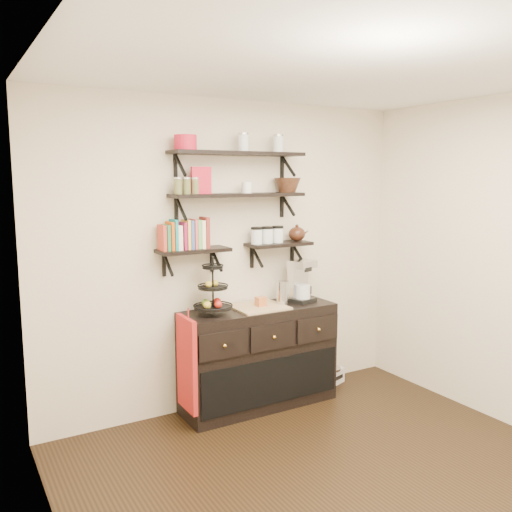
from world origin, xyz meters
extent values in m
plane|color=black|center=(0.00, 0.00, 0.00)|extent=(3.50, 3.50, 0.00)
cube|color=white|center=(0.00, 0.00, 2.70)|extent=(3.50, 3.50, 0.02)
cube|color=beige|center=(0.00, 1.75, 1.35)|extent=(3.50, 0.02, 2.70)
cube|color=beige|center=(-1.75, 0.00, 1.35)|extent=(0.02, 3.50, 2.70)
cube|color=black|center=(0.00, 1.61, 2.23)|extent=(1.20, 0.27, 0.03)
cube|color=black|center=(-0.52, 1.74, 2.12)|extent=(0.02, 0.03, 0.20)
cube|color=black|center=(0.52, 1.74, 2.12)|extent=(0.02, 0.03, 0.20)
cube|color=black|center=(0.00, 1.61, 1.89)|extent=(1.20, 0.27, 0.03)
cube|color=black|center=(-0.52, 1.74, 1.77)|extent=(0.02, 0.03, 0.20)
cube|color=black|center=(0.52, 1.74, 1.77)|extent=(0.02, 0.03, 0.20)
cube|color=black|center=(-0.42, 1.62, 1.44)|extent=(0.60, 0.25, 0.03)
cube|color=black|center=(-0.64, 1.74, 1.32)|extent=(0.02, 0.03, 0.20)
cube|color=black|center=(-0.20, 1.74, 1.32)|extent=(0.03, 0.03, 0.20)
cube|color=black|center=(0.42, 1.62, 1.44)|extent=(0.60, 0.25, 0.03)
cube|color=black|center=(0.20, 1.74, 1.32)|extent=(0.03, 0.03, 0.20)
cube|color=black|center=(0.64, 1.74, 1.32)|extent=(0.02, 0.03, 0.20)
cube|color=#B43929|center=(-0.68, 1.63, 1.55)|extent=(0.02, 0.15, 0.20)
cube|color=#226E44|center=(-0.65, 1.63, 1.57)|extent=(0.03, 0.15, 0.24)
cube|color=#C4490B|center=(-0.61, 1.63, 1.55)|extent=(0.04, 0.15, 0.21)
cube|color=#107F88|center=(-0.57, 1.63, 1.57)|extent=(0.03, 0.15, 0.25)
cube|color=#FAECCC|center=(-0.54, 1.63, 1.56)|extent=(0.03, 0.15, 0.22)
cube|color=maroon|center=(-0.50, 1.63, 1.58)|extent=(0.04, 0.15, 0.26)
cube|color=gold|center=(-0.46, 1.63, 1.56)|extent=(0.03, 0.15, 0.23)
cube|color=#39599E|center=(-0.42, 1.63, 1.55)|extent=(0.03, 0.15, 0.20)
cube|color=#CA4848|center=(-0.38, 1.63, 1.57)|extent=(0.04, 0.15, 0.24)
cube|color=#5FAB5A|center=(-0.34, 1.63, 1.55)|extent=(0.03, 0.15, 0.21)
cube|color=#FBE6B3|center=(-0.31, 1.63, 1.57)|extent=(0.03, 0.15, 0.25)
cube|color=maroon|center=(-0.27, 1.63, 1.56)|extent=(0.02, 0.15, 0.22)
cylinder|color=silver|center=(0.19, 1.63, 1.51)|extent=(0.10, 0.10, 0.13)
cylinder|color=silver|center=(0.30, 1.63, 1.51)|extent=(0.10, 0.10, 0.13)
cylinder|color=silver|center=(0.41, 1.63, 1.51)|extent=(0.10, 0.10, 0.13)
cube|color=black|center=(0.14, 1.51, 0.45)|extent=(1.40, 0.45, 0.90)
cube|color=tan|center=(0.14, 1.51, 0.91)|extent=(0.45, 0.41, 0.02)
sphere|color=gold|center=(-0.32, 1.26, 0.70)|extent=(0.04, 0.04, 0.04)
sphere|color=gold|center=(0.14, 1.26, 0.70)|extent=(0.04, 0.04, 0.04)
sphere|color=gold|center=(0.61, 1.26, 0.70)|extent=(0.04, 0.04, 0.04)
cylinder|color=black|center=(-0.30, 1.51, 1.14)|extent=(0.02, 0.02, 0.47)
cylinder|color=black|center=(-0.30, 1.51, 0.96)|extent=(0.32, 0.32, 0.01)
cylinder|color=black|center=(-0.30, 1.51, 1.13)|extent=(0.25, 0.25, 0.02)
cylinder|color=black|center=(-0.30, 1.51, 1.30)|extent=(0.17, 0.17, 0.02)
sphere|color=#B21914|center=(-0.24, 1.55, 0.99)|extent=(0.07, 0.07, 0.07)
sphere|color=gold|center=(-0.34, 1.51, 1.16)|extent=(0.06, 0.06, 0.06)
cube|color=#B55D29|center=(0.16, 1.51, 0.96)|extent=(0.08, 0.08, 0.08)
cube|color=black|center=(0.60, 1.51, 0.92)|extent=(0.26, 0.24, 0.04)
cube|color=silver|center=(0.60, 1.58, 1.08)|extent=(0.22, 0.13, 0.33)
cube|color=silver|center=(0.60, 1.51, 1.25)|extent=(0.26, 0.24, 0.07)
cylinder|color=silver|center=(0.60, 1.50, 1.00)|extent=(0.17, 0.17, 0.12)
cylinder|color=silver|center=(0.38, 1.49, 1.01)|extent=(0.11, 0.11, 0.22)
cube|color=maroon|center=(-0.59, 1.41, 0.55)|extent=(0.04, 0.33, 0.77)
cube|color=silver|center=(1.02, 1.59, 0.07)|extent=(0.31, 0.22, 0.15)
cylinder|color=silver|center=(1.02, 1.59, 0.16)|extent=(0.24, 0.24, 0.02)
cube|color=black|center=(1.02, 1.52, 0.07)|extent=(0.23, 0.09, 0.04)
cube|color=red|center=(-0.35, 1.61, 2.01)|extent=(0.17, 0.09, 0.22)
cylinder|color=white|center=(0.08, 1.61, 1.95)|extent=(0.09, 0.09, 0.10)
cylinder|color=red|center=(-0.48, 1.61, 2.31)|extent=(0.18, 0.18, 0.12)
camera|label=1|loc=(-2.21, -2.48, 2.04)|focal=38.00mm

